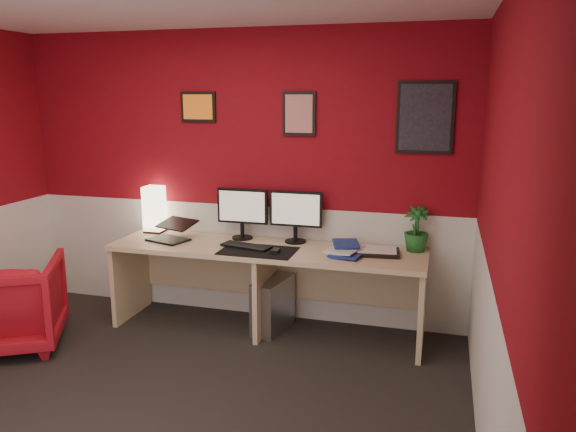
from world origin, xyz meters
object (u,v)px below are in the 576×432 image
object	(u,v)px
pc_tower	(273,305)
armchair	(9,304)
monitor_right	(295,209)
laptop	(168,228)
desk	(266,290)
monitor_left	(242,206)
shoji_lamp	(154,210)
potted_plant	(416,229)
zen_tray	(377,252)

from	to	relation	value
pc_tower	armchair	xyz separation A→B (m)	(-1.90, -0.85, 0.13)
monitor_right	laptop	bearing A→B (deg)	-166.82
desk	monitor_left	distance (m)	0.74
desk	shoji_lamp	xyz separation A→B (m)	(-1.13, 0.23, 0.56)
monitor_right	armchair	distance (m)	2.39
shoji_lamp	potted_plant	bearing A→B (deg)	-0.13
pc_tower	potted_plant	bearing A→B (deg)	19.94
desk	armchair	size ratio (longest dim) A/B	3.33
desk	monitor_left	world-z (taller)	monitor_left
monitor_right	potted_plant	world-z (taller)	monitor_right
monitor_right	potted_plant	distance (m)	1.00
desk	zen_tray	bearing A→B (deg)	3.04
desk	laptop	size ratio (longest dim) A/B	7.88
desk	shoji_lamp	distance (m)	1.28
potted_plant	pc_tower	distance (m)	1.34
zen_tray	desk	bearing A→B (deg)	-176.96
pc_tower	armchair	world-z (taller)	armchair
armchair	zen_tray	bearing A→B (deg)	168.59
laptop	desk	bearing A→B (deg)	19.85
shoji_lamp	potted_plant	distance (m)	2.32
zen_tray	potted_plant	bearing A→B (deg)	31.83
laptop	zen_tray	distance (m)	1.78
desk	shoji_lamp	world-z (taller)	shoji_lamp
laptop	monitor_left	size ratio (longest dim) A/B	0.57
monitor_right	zen_tray	bearing A→B (deg)	-13.94
laptop	pc_tower	world-z (taller)	laptop
laptop	zen_tray	xyz separation A→B (m)	(1.77, 0.07, -0.09)
desk	monitor_right	bearing A→B (deg)	49.07
pc_tower	monitor_left	bearing A→B (deg)	160.11
zen_tray	armchair	size ratio (longest dim) A/B	0.45
laptop	pc_tower	xyz separation A→B (m)	(0.92, 0.05, -0.61)
monitor_right	potted_plant	xyz separation A→B (m)	(0.99, 0.00, -0.11)
armchair	potted_plant	bearing A→B (deg)	170.07
pc_tower	armchair	size ratio (longest dim) A/B	0.58
zen_tray	laptop	bearing A→B (deg)	-177.64
shoji_lamp	laptop	xyz separation A→B (m)	(0.26, -0.26, -0.09)
monitor_left	zen_tray	distance (m)	1.23
shoji_lamp	monitor_right	xyz separation A→B (m)	(1.32, -0.01, 0.09)
shoji_lamp	pc_tower	bearing A→B (deg)	-9.81
desk	monitor_right	distance (m)	0.72
potted_plant	desk	bearing A→B (deg)	-169.27
shoji_lamp	pc_tower	xyz separation A→B (m)	(1.18, -0.20, -0.70)
monitor_left	armchair	bearing A→B (deg)	-146.54
monitor_left	monitor_right	bearing A→B (deg)	0.87
monitor_left	potted_plant	world-z (taller)	monitor_left
laptop	shoji_lamp	bearing A→B (deg)	153.70
monitor_right	armchair	bearing A→B (deg)	-152.93
shoji_lamp	monitor_right	world-z (taller)	monitor_right
monitor_left	monitor_right	xyz separation A→B (m)	(0.47, 0.01, 0.00)
desk	laptop	xyz separation A→B (m)	(-0.87, -0.03, 0.47)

